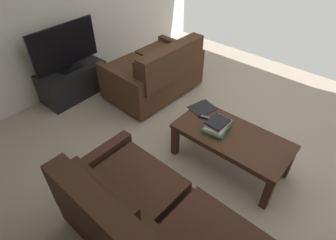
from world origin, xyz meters
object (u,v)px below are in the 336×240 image
Objects in this scene: coffee_table at (232,139)px; loose_magazine at (202,108)px; flat_tv at (65,47)px; book_stack at (217,125)px; sofa_main at (158,235)px; loveseat_near at (156,72)px; tv_remote at (206,117)px; tv_stand at (73,82)px.

loose_magazine reaches higher than coffee_table.
book_stack is (-2.26, -0.25, -0.27)m from flat_tv.
sofa_main is 1.32× the size of loveseat_near.
tv_remote reaches higher than loose_magazine.
flat_tv reaches higher than tv_stand.
sofa_main is at bearing 158.68° from tv_stand.
sofa_main reaches higher than loveseat_near.
book_stack is at bearing 10.42° from coffee_table.
loveseat_near is at bearing -138.37° from tv_stand.
loveseat_near is 1.47m from book_stack.
coffee_table is at bearing -85.09° from sofa_main.
tv_remote is at bearing 157.95° from loveseat_near.
loveseat_near is 8.05× the size of tv_remote.
loveseat_near is 1.10m from loose_magazine.
sofa_main reaches higher than book_stack.
flat_tv is 3.51× the size of loose_magazine.
flat_tv is 2.29m from book_stack.
loveseat_near is 4.87× the size of loose_magazine.
tv_stand is at bearing 6.22° from book_stack.
coffee_table is at bearing -173.48° from tv_stand.
flat_tv reaches higher than coffee_table.
book_stack reaches higher than coffee_table.
sofa_main is 2.73m from tv_stand.
flat_tv is at bearing 6.20° from book_stack.
loveseat_near reaches higher than book_stack.
flat_tv reaches higher than loveseat_near.
tv_remote is at bearing -171.17° from flat_tv.
loose_magazine reaches higher than tv_stand.
loveseat_near reaches higher than tv_remote.
coffee_table is 0.53m from loose_magazine.
loveseat_near is at bearing -47.41° from sofa_main.
loveseat_near reaches higher than loose_magazine.
loose_magazine is at bearing -18.97° from coffee_table.
tv_remote is (-2.07, -0.32, 0.22)m from tv_stand.
tv_remote is at bearing -171.15° from tv_stand.
book_stack is at bearing 158.50° from tv_remote.
flat_tv reaches higher than book_stack.
tv_remote is 0.60× the size of loose_magazine.
loose_magazine is at bearing -167.03° from flat_tv.
loose_magazine is (-1.94, -0.45, -0.32)m from flat_tv.
flat_tv is 2.01m from loose_magazine.
sofa_main is at bearing 132.59° from loveseat_near.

